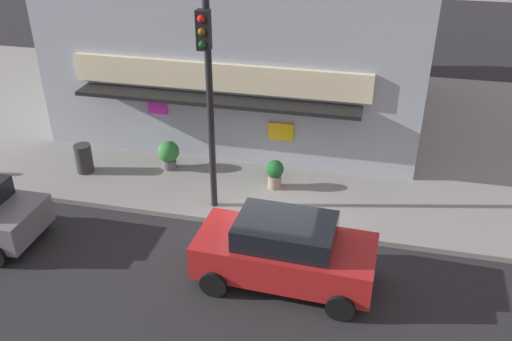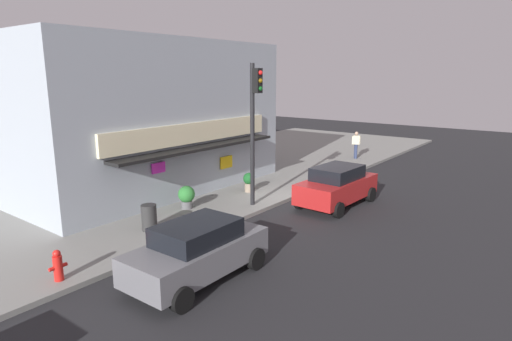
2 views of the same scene
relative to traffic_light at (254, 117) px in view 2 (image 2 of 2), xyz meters
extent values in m
plane|color=#232326|center=(1.78, -0.60, -3.81)|extent=(64.80, 64.80, 0.00)
cube|color=gray|center=(1.78, 6.16, -3.73)|extent=(43.20, 13.52, 0.16)
cube|color=#9EA8B2|center=(-0.60, 7.49, -0.24)|extent=(12.34, 9.31, 6.83)
cube|color=beige|center=(-0.60, 2.75, -0.78)|extent=(9.38, 0.16, 0.86)
cube|color=black|center=(-0.60, 2.40, -1.40)|extent=(8.88, 0.90, 0.12)
cube|color=#E533CC|center=(-2.67, 2.77, -1.98)|extent=(0.65, 0.08, 0.42)
cube|color=yellow|center=(1.40, 2.77, -2.41)|extent=(0.79, 0.08, 0.57)
cylinder|color=black|center=(0.00, 0.10, -0.78)|extent=(0.18, 0.18, 5.75)
cube|color=black|center=(0.00, -0.15, 1.42)|extent=(0.32, 0.28, 0.95)
sphere|color=red|center=(0.00, -0.30, 1.72)|extent=(0.18, 0.18, 0.18)
sphere|color=brown|center=(0.00, -0.30, 1.42)|extent=(0.18, 0.18, 0.18)
sphere|color=#0F4C19|center=(0.00, -0.30, 1.12)|extent=(0.18, 0.18, 0.18)
cylinder|color=red|center=(-8.43, -0.02, -3.31)|extent=(0.24, 0.24, 0.68)
sphere|color=red|center=(-8.43, -0.02, -2.90)|extent=(0.20, 0.20, 0.20)
cylinder|color=red|center=(-8.61, -0.02, -3.28)|extent=(0.12, 0.10, 0.10)
cylinder|color=red|center=(-8.25, -0.02, -3.28)|extent=(0.12, 0.10, 0.10)
cylinder|color=#2D2D2D|center=(-4.56, 1.08, -3.20)|extent=(0.53, 0.53, 0.92)
cylinder|color=navy|center=(11.97, 0.97, -3.19)|extent=(0.22, 0.22, 0.92)
cylinder|color=navy|center=(12.19, 1.13, -3.19)|extent=(0.22, 0.22, 0.92)
cube|color=beige|center=(12.08, 1.05, -2.45)|extent=(0.43, 0.47, 0.57)
sphere|color=tan|center=(12.08, 1.05, -2.03)|extent=(0.22, 0.22, 0.22)
cylinder|color=beige|center=(12.21, 0.87, -2.48)|extent=(0.14, 0.14, 0.51)
cylinder|color=beige|center=(11.95, 1.23, -2.48)|extent=(0.14, 0.14, 0.51)
cylinder|color=#59595B|center=(-2.04, 1.88, -3.50)|extent=(0.45, 0.45, 0.31)
sphere|color=#2D7A33|center=(-2.04, 1.88, -3.06)|extent=(0.68, 0.68, 0.68)
cylinder|color=gray|center=(1.48, 1.46, -3.45)|extent=(0.40, 0.40, 0.40)
sphere|color=#195623|center=(1.48, 1.46, -3.03)|extent=(0.54, 0.54, 0.54)
cube|color=#AD1E1E|center=(2.51, -2.49, -3.07)|extent=(4.18, 1.95, 0.83)
cube|color=black|center=(2.51, -2.49, -2.38)|extent=(2.28, 1.59, 0.54)
cylinder|color=black|center=(3.98, -1.65, -3.49)|extent=(0.65, 0.25, 0.64)
cylinder|color=black|center=(3.91, -3.44, -3.49)|extent=(0.65, 0.25, 0.64)
cylinder|color=black|center=(1.11, -1.54, -3.49)|extent=(0.65, 0.25, 0.64)
cylinder|color=black|center=(1.03, -3.33, -3.49)|extent=(0.65, 0.25, 0.64)
cube|color=slate|center=(-5.93, -2.66, -3.10)|extent=(4.09, 1.80, 0.78)
cube|color=black|center=(-5.93, -2.66, -2.45)|extent=(2.21, 1.50, 0.52)
cylinder|color=black|center=(-4.51, -1.76, -3.49)|extent=(0.64, 0.23, 0.64)
cylinder|color=black|center=(-4.49, -3.53, -3.49)|extent=(0.64, 0.23, 0.64)
cylinder|color=black|center=(-7.36, -1.79, -3.49)|extent=(0.64, 0.23, 0.64)
cylinder|color=black|center=(-7.35, -3.55, -3.49)|extent=(0.64, 0.23, 0.64)
camera|label=1|loc=(4.14, -12.46, 4.75)|focal=38.26mm
camera|label=2|loc=(-13.47, -10.44, 1.63)|focal=29.97mm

